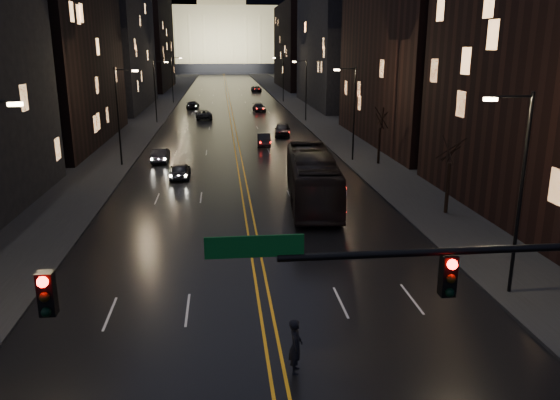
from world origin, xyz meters
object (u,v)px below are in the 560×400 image
object	(u,v)px
oncoming_car_b	(161,155)
pedestrian_a	(296,346)
bus	(312,178)
oncoming_car_a	(180,170)
traffic_signal	(543,290)
receding_car_a	(264,140)

from	to	relation	value
oncoming_car_b	pedestrian_a	world-z (taller)	pedestrian_a
oncoming_car_b	bus	bearing A→B (deg)	127.61
oncoming_car_a	bus	bearing A→B (deg)	138.64
bus	pedestrian_a	distance (m)	21.14
pedestrian_a	oncoming_car_a	bearing A→B (deg)	19.64
oncoming_car_a	pedestrian_a	size ratio (longest dim) A/B	2.08
traffic_signal	receding_car_a	bearing A→B (deg)	93.28
traffic_signal	bus	xyz separation A→B (m)	(-1.29, 25.75, -3.29)
traffic_signal	oncoming_car_a	distance (m)	36.54
traffic_signal	oncoming_car_a	bearing A→B (deg)	107.89
traffic_signal	bus	bearing A→B (deg)	92.88
bus	oncoming_car_a	size ratio (longest dim) A/B	3.18
traffic_signal	pedestrian_a	xyz separation A→B (m)	(-5.27, 5.00, -4.12)
receding_car_a	bus	bearing A→B (deg)	-83.05
bus	oncoming_car_b	distance (m)	20.06
bus	pedestrian_a	world-z (taller)	bus
receding_car_a	pedestrian_a	xyz separation A→B (m)	(-2.44, -44.43, 0.29)
traffic_signal	pedestrian_a	world-z (taller)	traffic_signal
traffic_signal	pedestrian_a	distance (m)	8.35
bus	oncoming_car_a	world-z (taller)	bus
traffic_signal	oncoming_car_a	world-z (taller)	traffic_signal
bus	pedestrian_a	size ratio (longest dim) A/B	6.61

